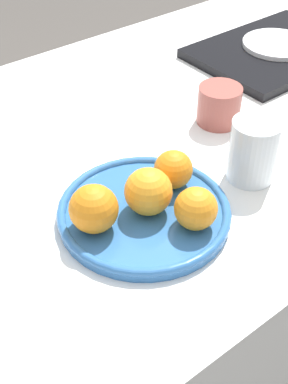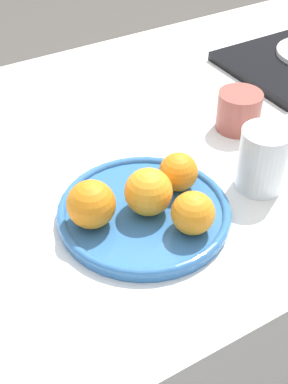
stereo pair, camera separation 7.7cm
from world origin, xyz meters
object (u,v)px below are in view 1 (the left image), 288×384
fruit_platter (144,212)px  water_glass (253,151)px  orange_0 (148,191)px  serving_tray (276,50)px  orange_1 (196,209)px  side_plate (277,44)px  orange_3 (94,209)px  cup_1 (219,105)px  orange_2 (173,169)px

fruit_platter → water_glass: (0.20, -0.03, 0.04)m
fruit_platter → orange_0: 0.04m
water_glass → serving_tray: size_ratio=0.28×
orange_1 → side_plate: bearing=30.2°
orange_3 → cup_1: (0.35, 0.11, -0.01)m
orange_0 → orange_1: size_ratio=1.14×
orange_1 → water_glass: (0.16, 0.04, 0.01)m
orange_0 → serving_tray: size_ratio=0.19×
fruit_platter → serving_tray: 0.62m
serving_tray → side_plate: size_ratio=2.39×
orange_0 → water_glass: water_glass is taller
serving_tray → orange_1: bearing=-149.8°
orange_3 → water_glass: bearing=-9.1°
orange_2 → cup_1: (0.20, 0.10, -0.01)m
orange_0 → water_glass: bearing=-7.6°
orange_0 → orange_2: 0.07m
orange_2 → orange_3: (-0.15, -0.00, 0.01)m
orange_0 → serving_tray: bearing=23.4°
orange_1 → serving_tray: size_ratio=0.17×
orange_2 → cup_1: 0.23m
fruit_platter → orange_3: orange_3 is taller
orange_1 → serving_tray: bearing=30.2°
orange_1 → orange_2: 0.10m
fruit_platter → orange_3: size_ratio=3.68×
water_glass → fruit_platter: bearing=171.6°
orange_1 → cup_1: (0.24, 0.19, -0.01)m
orange_2 → serving_tray: bearing=24.0°
fruit_platter → orange_0: size_ratio=3.66×
orange_2 → cup_1: orange_2 is taller
fruit_platter → serving_tray: fruit_platter is taller
orange_2 → water_glass: size_ratio=0.58×
side_plate → orange_2: bearing=-156.0°
orange_3 → serving_tray: size_ratio=0.19×
water_glass → cup_1: (0.08, 0.15, -0.02)m
orange_0 → orange_3: 0.08m
orange_1 → side_plate: 0.62m
orange_0 → orange_3: same height
orange_2 → side_plate: bearing=24.0°
orange_1 → serving_tray: 0.62m
orange_2 → cup_1: size_ratio=0.75×
fruit_platter → side_plate: 0.62m
serving_tray → cup_1: cup_1 is taller
water_glass → cup_1: bearing=63.3°
orange_2 → fruit_platter: bearing=-165.4°
orange_2 → side_plate: (0.50, 0.22, -0.02)m
fruit_platter → orange_3: bearing=169.1°
fruit_platter → orange_2: orange_2 is taller
orange_0 → orange_1: 0.07m
orange_0 → orange_2: (0.07, 0.02, -0.01)m
orange_3 → orange_1: bearing=-36.4°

